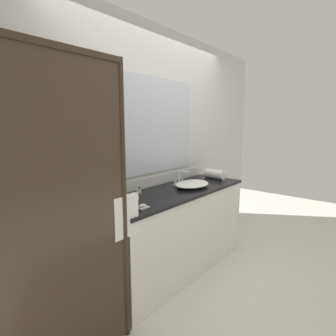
% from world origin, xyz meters
% --- Properties ---
extents(ground_plane, '(8.00, 8.00, 0.00)m').
position_xyz_m(ground_plane, '(0.00, 0.00, 0.00)').
color(ground_plane, silver).
extents(wall_back_with_mirror, '(4.40, 0.06, 2.60)m').
position_xyz_m(wall_back_with_mirror, '(0.00, 0.34, 1.31)').
color(wall_back_with_mirror, silver).
rests_on(wall_back_with_mirror, ground_plane).
extents(vanity_cabinet, '(1.80, 0.58, 0.90)m').
position_xyz_m(vanity_cabinet, '(0.00, 0.01, 0.45)').
color(vanity_cabinet, silver).
rests_on(vanity_cabinet, ground_plane).
extents(shower_enclosure, '(1.20, 0.59, 2.00)m').
position_xyz_m(shower_enclosure, '(-1.28, -0.19, 1.02)').
color(shower_enclosure, '#2D2319').
rests_on(shower_enclosure, ground_plane).
extents(sink_basin, '(0.43, 0.32, 0.06)m').
position_xyz_m(sink_basin, '(0.21, -0.04, 0.93)').
color(sink_basin, white).
rests_on(sink_basin, vanity_cabinet).
extents(faucet, '(0.17, 0.16, 0.17)m').
position_xyz_m(faucet, '(0.21, 0.13, 0.96)').
color(faucet, silver).
rests_on(faucet, vanity_cabinet).
extents(potted_plant, '(0.17, 0.17, 0.21)m').
position_xyz_m(potted_plant, '(-0.71, 0.10, 1.01)').
color(potted_plant, beige).
rests_on(potted_plant, vanity_cabinet).
extents(soap_dish, '(0.10, 0.07, 0.04)m').
position_xyz_m(soap_dish, '(-0.66, -0.16, 0.91)').
color(soap_dish, silver).
rests_on(soap_dish, vanity_cabinet).
extents(amenity_bottle_body_wash, '(0.03, 0.03, 0.08)m').
position_xyz_m(amenity_bottle_body_wash, '(-0.38, 0.17, 0.94)').
color(amenity_bottle_body_wash, white).
rests_on(amenity_bottle_body_wash, vanity_cabinet).
extents(amenity_bottle_conditioner, '(0.02, 0.02, 0.09)m').
position_xyz_m(amenity_bottle_conditioner, '(-0.52, 0.05, 0.94)').
color(amenity_bottle_conditioner, white).
rests_on(amenity_bottle_conditioner, vanity_cabinet).
extents(rolled_towel_near_edge, '(0.14, 0.27, 0.12)m').
position_xyz_m(rolled_towel_near_edge, '(0.76, 0.00, 0.96)').
color(rolled_towel_near_edge, white).
rests_on(rolled_towel_near_edge, vanity_cabinet).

